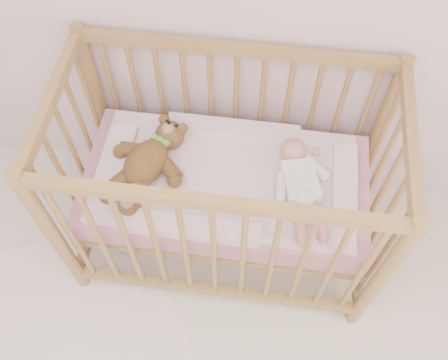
# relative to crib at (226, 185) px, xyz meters

# --- Properties ---
(crib) EXTENTS (1.36, 0.76, 1.00)m
(crib) POSITION_rel_crib_xyz_m (0.00, 0.00, 0.00)
(crib) COLOR olive
(crib) RESTS_ON floor
(mattress) EXTENTS (1.22, 0.62, 0.13)m
(mattress) POSITION_rel_crib_xyz_m (0.00, 0.00, -0.01)
(mattress) COLOR pink
(mattress) RESTS_ON crib
(blanket) EXTENTS (1.10, 0.58, 0.06)m
(blanket) POSITION_rel_crib_xyz_m (0.00, 0.00, 0.06)
(blanket) COLOR pink
(blanket) RESTS_ON mattress
(baby) EXTENTS (0.37, 0.56, 0.12)m
(baby) POSITION_rel_crib_xyz_m (0.31, -0.02, 0.14)
(baby) COLOR white
(baby) RESTS_ON blanket
(teddy_bear) EXTENTS (0.53, 0.60, 0.14)m
(teddy_bear) POSITION_rel_crib_xyz_m (-0.33, -0.02, 0.15)
(teddy_bear) COLOR brown
(teddy_bear) RESTS_ON blanket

